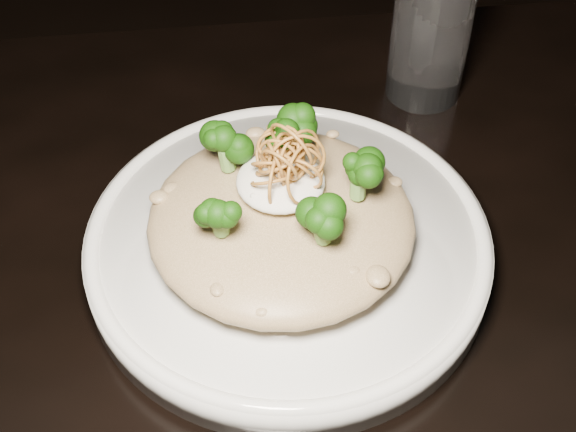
# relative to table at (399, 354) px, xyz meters

# --- Properties ---
(table) EXTENTS (1.10, 0.80, 0.75)m
(table) POSITION_rel_table_xyz_m (0.00, 0.00, 0.00)
(table) COLOR black
(table) RESTS_ON ground
(plate) EXTENTS (0.32, 0.32, 0.03)m
(plate) POSITION_rel_table_xyz_m (-0.09, 0.05, 0.10)
(plate) COLOR white
(plate) RESTS_ON table
(risotto) EXTENTS (0.21, 0.21, 0.05)m
(risotto) POSITION_rel_table_xyz_m (-0.10, 0.04, 0.14)
(risotto) COLOR brown
(risotto) RESTS_ON plate
(broccoli) EXTENTS (0.14, 0.14, 0.05)m
(broccoli) POSITION_rel_table_xyz_m (-0.10, 0.05, 0.19)
(broccoli) COLOR black
(broccoli) RESTS_ON risotto
(cheese) EXTENTS (0.07, 0.07, 0.02)m
(cheese) POSITION_rel_table_xyz_m (-0.10, 0.05, 0.17)
(cheese) COLOR white
(cheese) RESTS_ON risotto
(shallots) EXTENTS (0.06, 0.06, 0.04)m
(shallots) POSITION_rel_table_xyz_m (-0.09, 0.05, 0.20)
(shallots) COLOR brown
(shallots) RESTS_ON cheese
(drinking_glass) EXTENTS (0.10, 0.10, 0.13)m
(drinking_glass) POSITION_rel_table_xyz_m (0.07, 0.26, 0.15)
(drinking_glass) COLOR white
(drinking_glass) RESTS_ON table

